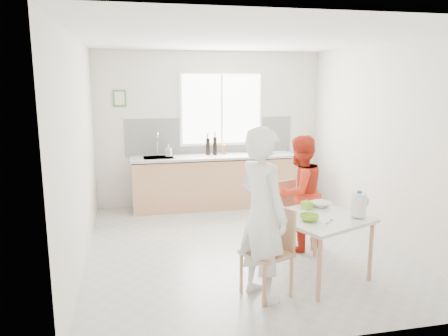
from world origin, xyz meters
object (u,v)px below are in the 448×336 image
at_px(wine_bottle_a, 215,146).
at_px(dining_table, 318,223).
at_px(person_red, 299,193).
at_px(wine_bottle_b, 208,146).
at_px(chair_left, 272,247).
at_px(person_white, 262,214).
at_px(chair_far, 290,212).
at_px(bowl_green, 309,218).
at_px(milk_jug, 359,204).
at_px(bowl_white, 321,204).

bearing_deg(wine_bottle_a, dining_table, -79.46).
distance_m(person_red, wine_bottle_b, 2.39).
height_order(chair_left, wine_bottle_b, wine_bottle_b).
bearing_deg(person_white, chair_left, -90.00).
height_order(chair_far, wine_bottle_b, wine_bottle_b).
bearing_deg(bowl_green, milk_jug, -0.99).
distance_m(chair_left, bowl_green, 0.54).
bearing_deg(dining_table, wine_bottle_b, 102.77).
relative_size(chair_far, wine_bottle_a, 2.80).
bearing_deg(person_white, person_red, -59.24).
bearing_deg(dining_table, chair_far, 89.69).
bearing_deg(wine_bottle_a, chair_far, -75.21).
bearing_deg(wine_bottle_b, person_white, -90.92).
bearing_deg(milk_jug, bowl_green, 156.15).
bearing_deg(wine_bottle_b, chair_far, -72.20).
height_order(milk_jug, wine_bottle_b, wine_bottle_b).
xyz_separation_m(chair_far, wine_bottle_a, (-0.58, 2.18, 0.59)).
height_order(person_red, bowl_green, person_red).
bearing_deg(person_red, person_white, 30.76).
xyz_separation_m(person_red, bowl_green, (-0.28, -0.98, -0.01)).
bearing_deg(chair_left, wine_bottle_b, 158.35).
height_order(chair_left, wine_bottle_a, wine_bottle_a).
height_order(bowl_green, wine_bottle_b, wine_bottle_b).
bearing_deg(wine_bottle_b, chair_left, -88.79).
relative_size(dining_table, milk_jug, 4.34).
distance_m(chair_far, wine_bottle_a, 2.33).
relative_size(chair_far, bowl_green, 4.25).
relative_size(chair_far, bowl_white, 3.72).
height_order(chair_left, bowl_white, chair_left).
distance_m(dining_table, milk_jug, 0.48).
distance_m(person_white, bowl_green, 0.63).
bearing_deg(person_white, wine_bottle_a, -25.90).
xyz_separation_m(bowl_green, milk_jug, (0.57, -0.01, 0.12)).
xyz_separation_m(chair_left, bowl_green, (0.46, 0.14, 0.24)).
bearing_deg(bowl_green, wine_bottle_a, 97.25).
bearing_deg(person_red, milk_jug, 83.89).
distance_m(dining_table, chair_far, 0.90).
height_order(chair_far, person_white, person_white).
height_order(bowl_white, wine_bottle_a, wine_bottle_a).
bearing_deg(bowl_green, chair_left, -163.09).
height_order(chair_far, bowl_green, chair_far).
xyz_separation_m(chair_far, bowl_green, (-0.17, -1.01, 0.25)).
relative_size(wine_bottle_a, wine_bottle_b, 1.07).
distance_m(chair_left, wine_bottle_a, 3.38).
bearing_deg(bowl_white, wine_bottle_a, 105.41).
bearing_deg(person_red, dining_table, 59.74).
bearing_deg(person_red, chair_left, 33.72).
bearing_deg(milk_jug, bowl_white, 92.58).
bearing_deg(dining_table, person_red, 82.60).
bearing_deg(dining_table, milk_jug, -18.15).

